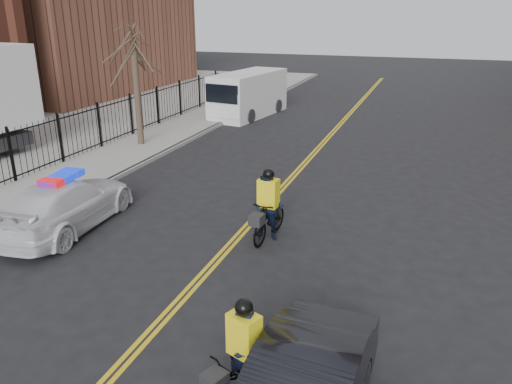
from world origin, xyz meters
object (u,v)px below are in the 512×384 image
Objects in this scene: police_cruiser at (65,204)px; cargo_van at (247,95)px; cyclist_far at (268,212)px; cyclist_near at (244,366)px.

police_cruiser is 16.53m from cargo_van.
police_cruiser is 2.50× the size of cyclist_far.
cargo_van is (-0.73, 16.50, 0.49)m from police_cruiser.
cyclist_near is 0.98× the size of cyclist_far.
police_cruiser is at bearing -79.01° from cargo_van.
cargo_van is 3.14× the size of cyclist_near.
cyclist_near is at bearing -61.13° from cargo_van.
cyclist_far is at bearing -59.06° from cargo_van.
cyclist_far is at bearing 126.01° from cyclist_near.
cyclist_near is at bearing -69.19° from cyclist_far.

